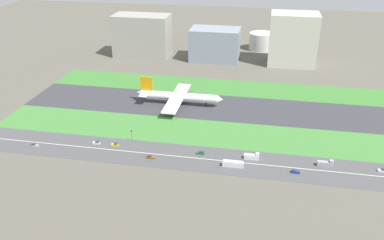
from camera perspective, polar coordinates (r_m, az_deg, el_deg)
ground_plane at (r=294.53m, az=3.40°, el=1.82°), size 800.00×800.00×0.00m
runway at (r=294.50m, az=3.40°, el=1.83°), size 280.00×46.00×0.10m
grass_median_north at (r=332.13m, az=4.35°, el=4.66°), size 280.00×36.00×0.10m
grass_median_south at (r=257.92m, az=2.17°, el=-1.81°), size 280.00×36.00×0.10m
highway at (r=230.39m, az=0.95°, el=-5.45°), size 280.00×28.00×0.10m
highway_centerline at (r=230.37m, az=0.95°, el=-5.44°), size 266.00×0.50×0.01m
airliner at (r=296.67m, az=-2.08°, el=3.35°), size 65.00×56.00×19.70m
car_3 at (r=241.20m, az=25.35°, el=-6.45°), size 4.40×1.80×2.00m
car_1 at (r=259.41m, az=-21.37°, el=-3.35°), size 4.40×1.80×2.00m
bus_0 at (r=223.21m, az=5.81°, el=-6.19°), size 11.60×2.50×3.50m
car_0 at (r=234.12m, az=1.25°, el=-4.65°), size 4.40×1.80×2.00m
car_5 at (r=251.21m, az=-13.33°, el=-3.14°), size 4.40×1.80×2.00m
car_6 at (r=224.23m, az=14.40°, el=-7.07°), size 4.40×1.80×2.00m
truck_1 at (r=231.47m, az=8.49°, el=-5.14°), size 8.40×2.50×4.00m
car_4 at (r=231.22m, az=-5.88°, el=-5.22°), size 4.40×1.80×2.00m
car_2 at (r=246.88m, az=-10.80°, el=-3.42°), size 4.40×1.80×2.00m
truck_0 at (r=234.37m, az=18.36°, el=-5.88°), size 8.40×2.50×4.00m
traffic_light at (r=249.27m, az=-8.54°, el=-2.05°), size 0.36×0.50×7.20m
terminal_building at (r=412.53m, az=-7.06°, el=11.75°), size 54.86×28.41×40.88m
hangar_building at (r=398.21m, az=3.26°, el=10.62°), size 47.03×30.03×30.62m
office_tower at (r=393.56m, az=14.08°, el=11.02°), size 43.34×31.29×47.92m
fuel_tank_west at (r=440.26m, az=9.79°, el=10.91°), size 25.83×25.83×17.72m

